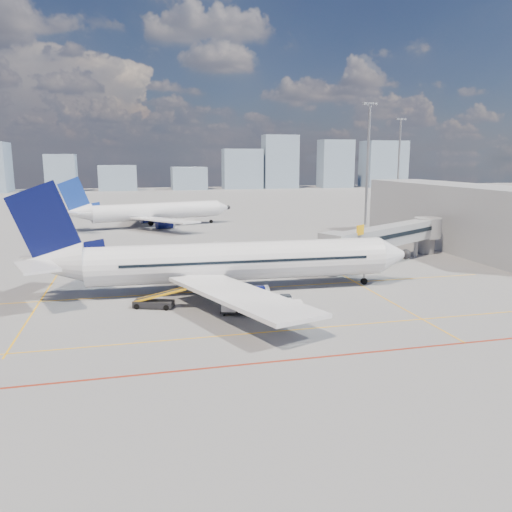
{
  "coord_description": "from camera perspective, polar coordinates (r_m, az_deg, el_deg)",
  "views": [
    {
      "loc": [
        -10.36,
        -43.67,
        13.99
      ],
      "look_at": [
        1.74,
        6.05,
        4.0
      ],
      "focal_mm": 35.0,
      "sensor_mm": 36.0,
      "label": 1
    }
  ],
  "objects": [
    {
      "name": "main_aircraft",
      "position": [
        52.89,
        -3.78,
        -0.73
      ],
      "size": [
        42.5,
        37.02,
        12.39
      ],
      "rotation": [
        0.0,
        0.0,
        -0.04
      ],
      "color": "silver",
      "rests_on": "ground"
    },
    {
      "name": "second_aircraft",
      "position": [
        105.81,
        -11.96,
        4.97
      ],
      "size": [
        35.47,
        30.38,
        10.71
      ],
      "rotation": [
        0.0,
        0.0,
        0.27
      ],
      "color": "silver",
      "rests_on": "ground"
    },
    {
      "name": "ramp_worker",
      "position": [
        44.2,
        4.07,
        -6.34
      ],
      "size": [
        0.68,
        0.7,
        1.61
      ],
      "primitive_type": "imported",
      "rotation": [
        0.0,
        0.0,
        0.85
      ],
      "color": "yellow",
      "rests_on": "ground"
    },
    {
      "name": "cargo_dolly",
      "position": [
        45.71,
        -2.09,
        -5.57
      ],
      "size": [
        3.35,
        2.34,
        1.68
      ],
      "rotation": [
        0.0,
        0.0,
        -0.35
      ],
      "color": "black",
      "rests_on": "ground"
    },
    {
      "name": "jet_bridge",
      "position": [
        70.16,
        15.38,
        2.25
      ],
      "size": [
        23.55,
        15.78,
        6.3
      ],
      "color": "#93969B",
      "rests_on": "ground"
    },
    {
      "name": "distant_skyline",
      "position": [
        234.39,
        -9.44,
        9.89
      ],
      "size": [
        249.13,
        15.88,
        25.14
      ],
      "color": "#778DA4",
      "rests_on": "ground"
    },
    {
      "name": "floodlight_mast_far",
      "position": [
        153.45,
        16.01,
        10.48
      ],
      "size": [
        3.2,
        0.61,
        25.45
      ],
      "color": "gray",
      "rests_on": "ground"
    },
    {
      "name": "baggage_tug",
      "position": [
        46.69,
        3.77,
        -5.46
      ],
      "size": [
        2.36,
        1.55,
        1.56
      ],
      "rotation": [
        0.0,
        0.0,
        -0.09
      ],
      "color": "silver",
      "rests_on": "ground"
    },
    {
      "name": "terminal_block",
      "position": [
        86.4,
        22.1,
        4.27
      ],
      "size": [
        10.0,
        42.0,
        10.0
      ],
      "color": "#93969B",
      "rests_on": "ground"
    },
    {
      "name": "belt_loader",
      "position": [
        48.64,
        -11.48,
        -5.19
      ],
      "size": [
        5.42,
        3.0,
        2.21
      ],
      "rotation": [
        0.0,
        0.0,
        -0.36
      ],
      "color": "black",
      "rests_on": "ground"
    },
    {
      "name": "apron_markings",
      "position": [
        43.27,
        0.14,
        -7.81
      ],
      "size": [
        90.0,
        35.12,
        0.01
      ],
      "color": "#F3A70C",
      "rests_on": "ground"
    },
    {
      "name": "ground",
      "position": [
        47.01,
        -0.32,
        -6.27
      ],
      "size": [
        420.0,
        420.0,
        0.0
      ],
      "primitive_type": "plane",
      "color": "gray",
      "rests_on": "ground"
    },
    {
      "name": "floodlight_mast_ne",
      "position": [
        109.88,
        12.65,
        10.58
      ],
      "size": [
        3.2,
        0.61,
        25.45
      ],
      "color": "gray",
      "rests_on": "ground"
    }
  ]
}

